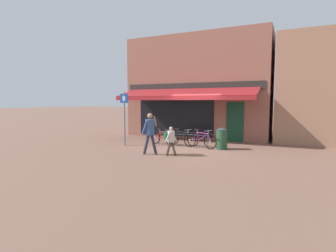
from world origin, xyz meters
name	(u,v)px	position (x,y,z in m)	size (l,w,h in m)	color
ground_plane	(188,147)	(0.00, 0.00, 0.00)	(160.00, 160.00, 0.00)	brown
shop_front	(199,88)	(-0.88, 4.14, 2.97)	(8.39, 4.79, 5.96)	#8E5647
bike_rack_rail	(182,136)	(-0.42, 0.35, 0.46)	(2.64, 0.04, 0.57)	#47494F
bicycle_red	(163,138)	(-1.37, 0.17, 0.35)	(1.64, 0.67, 0.79)	black
bicycle_black	(181,138)	(-0.45, 0.29, 0.37)	(1.65, 0.59, 0.82)	black
bicycle_purple	(201,140)	(0.59, 0.15, 0.38)	(1.63, 0.71, 0.84)	black
pedestrian_adult	(150,129)	(-0.79, -2.17, 1.02)	(0.61, 0.54, 1.68)	#282D47
pedestrian_child	(170,138)	(0.04, -2.03, 0.71)	(0.49, 0.49, 1.16)	#47382D
litter_bin	(222,138)	(1.53, 0.24, 0.49)	(0.49, 0.49, 0.98)	#23472D
parking_sign	(124,113)	(-2.98, -0.76, 1.56)	(0.44, 0.07, 2.56)	slate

